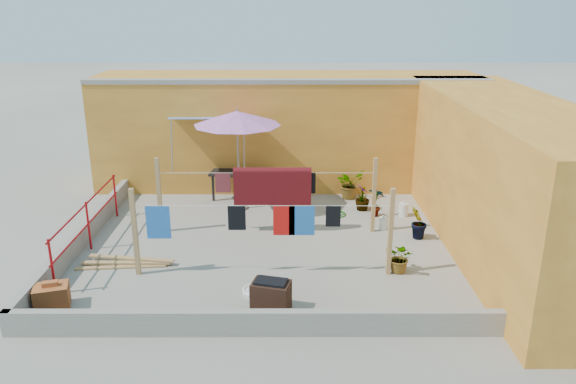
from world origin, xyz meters
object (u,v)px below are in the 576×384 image
object	(u,v)px
green_hose	(337,214)
plant_back_a	(350,184)
white_basin	(257,291)
water_jug_b	(383,223)
brick_stack	(52,296)
patio_umbrella	(237,119)
water_jug_a	(403,210)
outdoor_table	(241,174)
brazier	(271,296)

from	to	relation	value
green_hose	plant_back_a	distance (m)	1.44
white_basin	water_jug_b	world-z (taller)	water_jug_b
brick_stack	white_basin	distance (m)	3.65
brick_stack	plant_back_a	xyz separation A→B (m)	(5.90, 5.90, 0.19)
patio_umbrella	green_hose	world-z (taller)	patio_umbrella
water_jug_a	green_hose	distance (m)	1.69
white_basin	water_jug_a	world-z (taller)	water_jug_a
outdoor_table	green_hose	xyz separation A→B (m)	(2.53, -1.32, -0.67)
outdoor_table	brazier	world-z (taller)	outdoor_table
water_jug_a	water_jug_b	world-z (taller)	water_jug_a
brazier	water_jug_b	size ratio (longest dim) A/B	2.19
brazier	patio_umbrella	bearing A→B (deg)	100.61
brazier	brick_stack	bearing A→B (deg)	178.41
plant_back_a	white_basin	bearing A→B (deg)	-113.04
patio_umbrella	water_jug_a	distance (m)	4.79
brazier	white_basin	bearing A→B (deg)	114.97
patio_umbrella	water_jug_a	bearing A→B (deg)	-7.49
brazier	water_jug_b	xyz separation A→B (m)	(2.58, 3.74, -0.14)
patio_umbrella	brazier	world-z (taller)	patio_umbrella
brazier	water_jug_a	distance (m)	5.65
water_jug_a	water_jug_b	xyz separation A→B (m)	(-0.66, -0.88, -0.02)
water_jug_a	plant_back_a	world-z (taller)	plant_back_a
brick_stack	plant_back_a	size ratio (longest dim) A/B	0.82
brick_stack	green_hose	bearing A→B (deg)	40.06
outdoor_table	water_jug_b	bearing A→B (deg)	-32.53
green_hose	outdoor_table	bearing A→B (deg)	152.50
brazier	plant_back_a	world-z (taller)	plant_back_a
water_jug_a	green_hose	bearing A→B (deg)	177.66
outdoor_table	white_basin	distance (m)	5.48
white_basin	water_jug_b	xyz separation A→B (m)	(2.87, 3.13, 0.10)
brazier	plant_back_a	xyz separation A→B (m)	(2.01, 6.01, 0.13)
brazier	plant_back_a	size ratio (longest dim) A/B	0.90
white_basin	water_jug_a	distance (m)	5.34
brazier	white_basin	xyz separation A→B (m)	(-0.29, 0.62, -0.24)
brazier	green_hose	bearing A→B (deg)	71.63
outdoor_table	plant_back_a	distance (m)	3.00
outdoor_table	brick_stack	distance (m)	6.60
white_basin	green_hose	xyz separation A→B (m)	(1.84, 4.08, -0.02)
outdoor_table	water_jug_a	distance (m)	4.47
green_hose	plant_back_a	size ratio (longest dim) A/B	0.56
green_hose	plant_back_a	bearing A→B (deg)	71.16
brick_stack	green_hose	xyz separation A→B (m)	(5.45, 4.59, -0.19)
water_jug_b	brick_stack	bearing A→B (deg)	-150.70
water_jug_a	plant_back_a	xyz separation A→B (m)	(-1.23, 1.39, 0.25)
white_basin	plant_back_a	xyz separation A→B (m)	(2.29, 5.40, 0.36)
brazier	water_jug_a	bearing A→B (deg)	55.00
green_hose	brazier	bearing A→B (deg)	-108.37
brazier	water_jug_b	distance (m)	4.55
patio_umbrella	water_jug_a	world-z (taller)	patio_umbrella
brazier	white_basin	size ratio (longest dim) A/B	1.36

